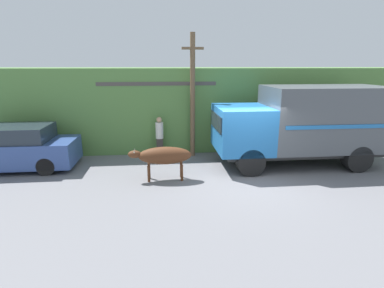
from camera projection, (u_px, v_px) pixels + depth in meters
ground_plane at (249, 180)px, 10.51m from camera, size 60.00×60.00×0.00m
hillside_embankment at (216, 103)px, 16.47m from camera, size 32.00×6.37×3.77m
building_backdrop at (158, 114)px, 14.44m from camera, size 5.10×2.70×3.21m
cargo_truck at (305, 123)px, 11.72m from camera, size 6.63×2.53×3.12m
brown_cow at (164, 156)px, 10.30m from camera, size 2.17×0.61×1.18m
parked_suv at (15, 149)px, 11.41m from camera, size 4.53×1.90×1.69m
pedestrian_on_hill at (160, 135)px, 13.00m from camera, size 0.34×0.34×1.75m
utility_pole at (193, 94)px, 12.64m from camera, size 0.90×0.21×5.19m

